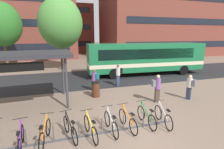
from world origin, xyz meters
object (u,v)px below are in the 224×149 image
at_px(parked_bicycle_yellow_4, 90,128).
at_px(trash_bin, 96,89).
at_px(parked_bicycle_orange_6, 128,121).
at_px(parked_bicycle_black_3, 70,129).
at_px(commuter_teal_pack_2, 95,79).
at_px(parked_bicycle_silver_5, 111,124).
at_px(commuter_black_pack_0, 118,74).
at_px(parked_bicycle_silver_8, 163,117).
at_px(parked_bicycle_purple_1, 21,140).
at_px(street_tree_0, 2,24).
at_px(commuter_grey_pack_1, 190,86).
at_px(parked_bicycle_green_7, 146,117).
at_px(parked_bicycle_orange_2, 45,133).
at_px(city_bus, 147,57).
at_px(commuter_grey_pack_3, 157,87).
at_px(transit_shelter, 6,57).
at_px(street_tree_1, 61,23).

bearing_deg(parked_bicycle_yellow_4, trash_bin, -22.77).
bearing_deg(parked_bicycle_orange_6, parked_bicycle_black_3, 83.66).
distance_m(parked_bicycle_orange_6, commuter_teal_pack_2, 5.52).
distance_m(parked_bicycle_silver_5, commuter_black_pack_0, 6.77).
height_order(parked_bicycle_silver_8, commuter_teal_pack_2, commuter_teal_pack_2).
xyz_separation_m(parked_bicycle_purple_1, parked_bicycle_orange_6, (4.14, 0.20, 0.00)).
xyz_separation_m(parked_bicycle_yellow_4, street_tree_0, (-7.57, 18.18, 4.91)).
relative_size(parked_bicycle_silver_8, commuter_grey_pack_1, 1.08).
distance_m(commuter_black_pack_0, commuter_teal_pack_2, 2.22).
bearing_deg(parked_bicycle_silver_8, parked_bicycle_green_7, 81.44).
relative_size(parked_bicycle_black_3, parked_bicycle_yellow_4, 0.98).
xyz_separation_m(parked_bicycle_silver_8, commuter_black_pack_0, (0.02, 6.36, 0.63)).
distance_m(parked_bicycle_orange_2, parked_bicycle_green_7, 4.30).
height_order(parked_bicycle_silver_8, trash_bin, trash_bin).
distance_m(parked_bicycle_silver_8, commuter_grey_pack_1, 4.09).
bearing_deg(parked_bicycle_purple_1, commuter_black_pack_0, -48.30).
bearing_deg(city_bus, parked_bicycle_orange_6, -119.13).
distance_m(parked_bicycle_orange_2, parked_bicycle_black_3, 0.92).
bearing_deg(trash_bin, parked_bicycle_purple_1, -128.54).
height_order(parked_bicycle_black_3, parked_bicycle_green_7, same).
height_order(parked_bicycle_yellow_4, commuter_grey_pack_1, commuter_grey_pack_1).
xyz_separation_m(commuter_grey_pack_3, trash_bin, (-3.37, 1.98, -0.47)).
bearing_deg(parked_bicycle_silver_5, parked_bicycle_black_3, 85.38).
bearing_deg(parked_bicycle_black_3, parked_bicycle_orange_2, 77.48).
xyz_separation_m(city_bus, transit_shelter, (-11.27, -5.45, 1.11)).
bearing_deg(parked_bicycle_green_7, parked_bicycle_black_3, 89.43).
height_order(parked_bicycle_yellow_4, transit_shelter, transit_shelter).
height_order(city_bus, parked_bicycle_black_3, city_bus).
distance_m(city_bus, street_tree_0, 17.72).
xyz_separation_m(parked_bicycle_black_3, parked_bicycle_orange_6, (2.43, -0.02, 0.00)).
bearing_deg(parked_bicycle_purple_1, parked_bicycle_green_7, -93.02).
relative_size(parked_bicycle_orange_6, commuter_grey_pack_3, 1.00).
relative_size(commuter_grey_pack_1, street_tree_1, 0.20).
height_order(transit_shelter, commuter_teal_pack_2, transit_shelter).
xyz_separation_m(commuter_teal_pack_2, street_tree_1, (-2.04, 9.03, 4.40)).
relative_size(parked_bicycle_orange_6, commuter_black_pack_0, 0.98).
height_order(commuter_teal_pack_2, trash_bin, commuter_teal_pack_2).
relative_size(parked_bicycle_green_7, commuter_teal_pack_2, 1.06).
height_order(commuter_grey_pack_1, trash_bin, commuter_grey_pack_1).
bearing_deg(transit_shelter, parked_bicycle_orange_2, -66.66).
distance_m(transit_shelter, commuter_black_pack_0, 7.68).
bearing_deg(parked_bicycle_orange_2, parked_bicycle_black_3, -78.61).
bearing_deg(commuter_grey_pack_1, street_tree_1, 0.76).
bearing_deg(parked_bicycle_orange_2, parked_bicycle_green_7, -79.74).
height_order(commuter_black_pack_0, trash_bin, commuter_black_pack_0).
bearing_deg(city_bus, trash_bin, -138.65).
bearing_deg(parked_bicycle_purple_1, city_bus, -52.21).
height_order(parked_bicycle_orange_2, parked_bicycle_green_7, same).
bearing_deg(street_tree_0, trash_bin, -57.62).
xyz_separation_m(parked_bicycle_purple_1, commuter_black_pack_0, (5.84, 6.44, 0.63)).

